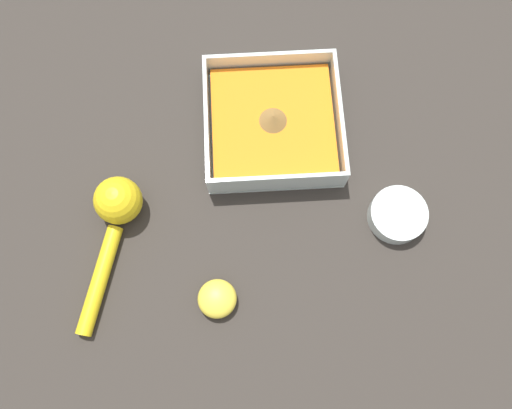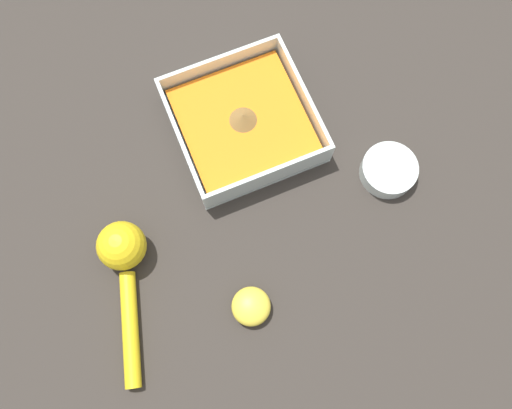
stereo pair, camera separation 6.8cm
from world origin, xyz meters
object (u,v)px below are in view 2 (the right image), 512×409
square_dish (243,123)px  spice_bowl (388,170)px  lemon_half (251,306)px  lemon_squeezer (123,261)px

square_dish → spice_bowl: 0.23m
square_dish → spice_bowl: bearing=-41.5°
square_dish → lemon_half: (-0.10, -0.26, -0.00)m
lemon_squeezer → lemon_half: 0.19m
lemon_squeezer → spice_bowl: bearing=-77.1°
square_dish → lemon_half: bearing=-110.0°
spice_bowl → lemon_half: size_ratio=1.52×
lemon_half → lemon_squeezer: bearing=138.7°
square_dish → lemon_squeezer: size_ratio=0.92×
spice_bowl → lemon_squeezer: 0.41m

